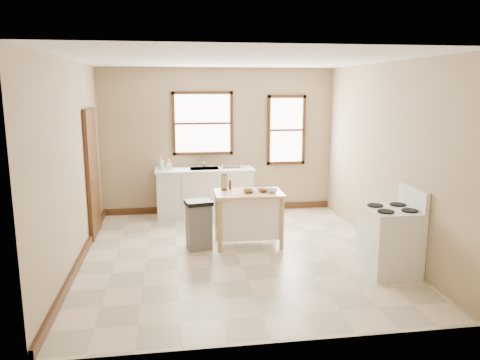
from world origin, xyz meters
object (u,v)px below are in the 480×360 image
bowl_c (272,190)px  soap_bottle_b (169,165)px  soap_bottle_a (161,163)px  bowl_a (249,191)px  knife_block (224,183)px  gas_stove (390,231)px  dish_rack (231,166)px  bowl_b (263,190)px  trash_bin (199,225)px  kitchen_island (248,219)px  pepper_grinder (230,185)px

bowl_c → soap_bottle_b: bearing=130.6°
soap_bottle_a → bowl_a: bearing=-58.6°
soap_bottle_a → knife_block: 1.86m
soap_bottle_a → gas_stove: size_ratio=0.21×
dish_rack → bowl_b: bearing=-86.5°
bowl_b → trash_bin: 1.12m
soap_bottle_b → kitchen_island: bearing=-62.9°
soap_bottle_a → pepper_grinder: 1.93m
bowl_c → pepper_grinder: bearing=155.4°
bowl_c → trash_bin: size_ratio=0.24×
soap_bottle_b → gas_stove: 4.26m
dish_rack → bowl_a: 1.80m
soap_bottle_b → knife_block: 1.75m
pepper_grinder → gas_stove: 2.51m
dish_rack → trash_bin: (-0.73, -1.84, -0.59)m
bowl_b → pepper_grinder: bearing=155.1°
soap_bottle_b → bowl_c: 2.40m
bowl_a → bowl_b: (0.23, 0.02, -0.00)m
kitchen_island → bowl_c: bowl_c is taller
dish_rack → bowl_c: (0.40, -1.83, -0.09)m
kitchen_island → pepper_grinder: size_ratio=6.91×
soap_bottle_a → gas_stove: (3.02, -3.15, -0.47)m
pepper_grinder → bowl_a: size_ratio=0.83×
kitchen_island → trash_bin: 0.78m
bowl_b → bowl_a: bearing=-175.0°
soap_bottle_b → kitchen_island: (1.21, -1.75, -0.59)m
gas_stove → soap_bottle_a: bearing=133.8°
dish_rack → pepper_grinder: bearing=-102.9°
bowl_a → bowl_b: bowl_a is taller
kitchen_island → bowl_c: (0.35, -0.07, 0.45)m
kitchen_island → gas_stove: size_ratio=0.91×
kitchen_island → bowl_b: 0.50m
soap_bottle_a → bowl_b: 2.40m
bowl_a → bowl_b: size_ratio=1.08×
bowl_c → trash_bin: (-1.13, -0.00, -0.50)m
soap_bottle_a → kitchen_island: soap_bottle_a is taller
kitchen_island → bowl_c: 0.58m
bowl_a → kitchen_island: bearing=79.9°
kitchen_island → bowl_a: 0.45m
dish_rack → gas_stove: gas_stove is taller
pepper_grinder → bowl_b: size_ratio=0.89×
bowl_b → gas_stove: gas_stove is taller
pepper_grinder → trash_bin: bearing=-151.3°
pepper_grinder → bowl_b: (0.48, -0.22, -0.05)m
knife_block → bowl_c: knife_block is taller
kitchen_island → bowl_c: bearing=-9.6°
knife_block → bowl_c: (0.70, -0.30, -0.07)m
soap_bottle_a → bowl_c: size_ratio=1.32×
dish_rack → kitchen_island: 1.85m
soap_bottle_b → trash_bin: (0.43, -1.82, -0.64)m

